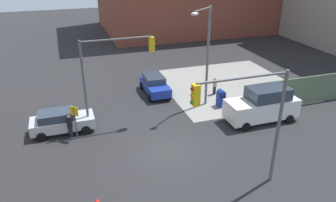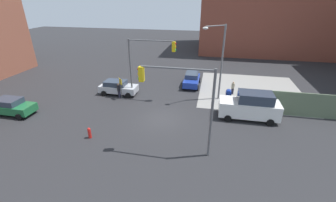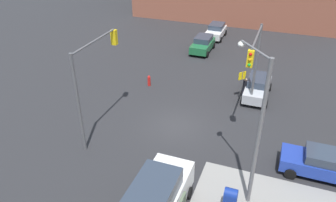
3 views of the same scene
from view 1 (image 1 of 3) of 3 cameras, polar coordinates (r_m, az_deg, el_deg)
The scene contains 12 objects.
ground_plane at distance 21.20m, azimuth 0.10°, elevation -8.74°, with size 120.00×120.00×0.00m, color #28282B.
sidewalk_corner at distance 31.85m, azimuth 10.35°, elevation 2.80°, with size 12.00×12.00×0.01m, color gray.
traffic_signal_nw_corner at distance 22.62m, azimuth -9.76°, elevation 6.12°, with size 5.14×0.36×6.50m.
traffic_signal_se_corner at distance 16.37m, azimuth 13.80°, elevation -1.70°, with size 5.10×0.36×6.50m.
street_lamp_corner at distance 25.67m, azimuth 6.63°, elevation 8.77°, with size 2.26×1.78×8.00m.
warning_sign_two_way at distance 22.65m, azimuth -15.92°, elevation -2.65°, with size 0.48×0.48×2.40m.
mailbox_blue at distance 27.08m, azimuth 9.20°, elevation 0.60°, with size 0.56×0.64×1.43m.
sedan_blue at distance 29.15m, azimuth -2.33°, elevation 2.87°, with size 2.02×4.15×1.62m.
hatchback_silver at distance 24.11m, azimuth -18.11°, elevation -3.34°, with size 4.31×2.02×1.62m.
van_white_delivery at distance 25.28m, azimuth 16.19°, elevation -0.64°, with size 5.40×2.32×2.62m.
pedestrian_crossing at distance 23.23m, azimuth -16.73°, elevation -4.16°, with size 0.36×0.36×1.70m.
pedestrian_waiting at distance 29.27m, azimuth 8.14°, elevation 2.65°, with size 0.36×0.36×1.56m.
Camera 1 is at (-5.65, -16.75, 11.71)m, focal length 35.00 mm.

